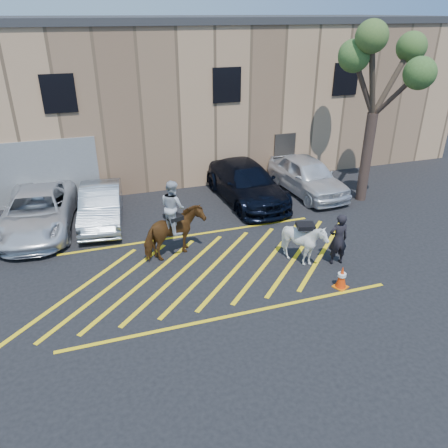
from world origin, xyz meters
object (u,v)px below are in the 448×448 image
object	(u,v)px
car_silver_sedan	(101,205)
car_blue_suv	(246,182)
car_white_pickup	(37,212)
saddled_white	(304,242)
handler	(338,239)
traffic_cone	(342,277)
mounted_bay	(174,227)
car_white_suv	(307,175)
tree	(380,64)

from	to	relation	value
car_silver_sedan	car_blue_suv	bearing A→B (deg)	9.61
car_white_pickup	saddled_white	world-z (taller)	saddled_white
handler	saddled_white	size ratio (longest dim) A/B	1.07
saddled_white	traffic_cone	xyz separation A→B (m)	(0.43, -1.65, -0.41)
car_white_pickup	mounted_bay	size ratio (longest dim) A/B	1.98
car_white_pickup	saddled_white	size ratio (longest dim) A/B	3.26
car_white_suv	handler	size ratio (longest dim) A/B	2.71
mounted_bay	handler	bearing A→B (deg)	-22.98
saddled_white	traffic_cone	size ratio (longest dim) A/B	2.26
car_silver_sedan	mounted_bay	distance (m)	4.18
car_white_pickup	car_silver_sedan	xyz separation A→B (m)	(2.32, -0.02, -0.03)
car_silver_sedan	mounted_bay	xyz separation A→B (m)	(2.14, -3.57, 0.38)
car_white_suv	handler	world-z (taller)	handler
car_white_suv	tree	distance (m)	5.44
car_silver_sedan	mounted_bay	world-z (taller)	mounted_bay
car_white_pickup	car_silver_sedan	bearing A→B (deg)	5.53
car_silver_sedan	saddled_white	size ratio (longest dim) A/B	2.64
car_blue_suv	traffic_cone	xyz separation A→B (m)	(0.31, -7.31, -0.44)
car_blue_suv	tree	bearing A→B (deg)	-20.87
car_blue_suv	mounted_bay	size ratio (longest dim) A/B	2.03
car_blue_suv	traffic_cone	size ratio (longest dim) A/B	7.60
car_silver_sedan	traffic_cone	distance (m)	9.53
car_white_suv	mounted_bay	xyz separation A→B (m)	(-7.00, -3.84, 0.28)
saddled_white	car_blue_suv	bearing A→B (deg)	88.70
handler	traffic_cone	xyz separation A→B (m)	(-0.61, -1.30, -0.52)
saddled_white	tree	world-z (taller)	tree
car_white_suv	mounted_bay	distance (m)	7.99
mounted_bay	car_silver_sedan	bearing A→B (deg)	120.89
car_blue_suv	saddled_white	world-z (taller)	car_blue_suv
car_silver_sedan	car_white_suv	bearing A→B (deg)	8.23
car_blue_suv	car_white_suv	world-z (taller)	car_white_suv
car_white_pickup	mounted_bay	distance (m)	5.74
saddled_white	mounted_bay	bearing A→B (deg)	155.83
tree	mounted_bay	bearing A→B (deg)	-165.20
handler	tree	distance (m)	7.65
car_white_pickup	car_silver_sedan	distance (m)	2.32
handler	car_blue_suv	bearing A→B (deg)	-76.12
traffic_cone	handler	bearing A→B (deg)	64.89
handler	saddled_white	world-z (taller)	handler
handler	mounted_bay	size ratio (longest dim) A/B	0.65
car_blue_suv	saddled_white	size ratio (longest dim) A/B	3.36
car_white_pickup	car_white_suv	xyz separation A→B (m)	(11.46, 0.24, 0.07)
traffic_cone	car_blue_suv	bearing A→B (deg)	92.40
saddled_white	tree	xyz separation A→B (m)	(4.99, 4.11, 4.92)
handler	car_white_suv	bearing A→B (deg)	-103.79
saddled_white	traffic_cone	world-z (taller)	saddled_white
tree	traffic_cone	bearing A→B (deg)	-128.39
handler	mounted_bay	distance (m)	5.39
handler	mounted_bay	xyz separation A→B (m)	(-4.95, 2.10, 0.21)
saddled_white	traffic_cone	distance (m)	1.75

